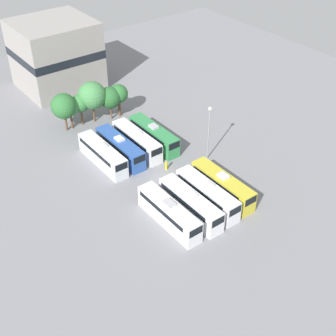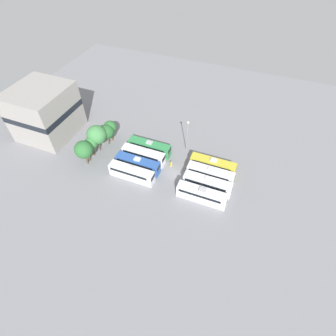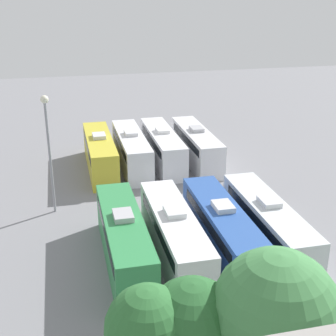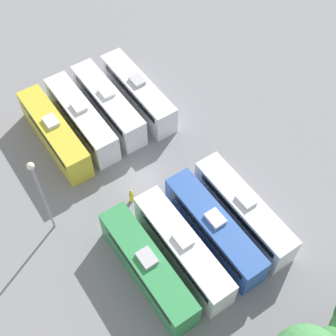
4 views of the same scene
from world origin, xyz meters
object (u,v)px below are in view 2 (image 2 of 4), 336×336
bus_6 (143,155)px  tree_3 (96,135)px  worker_person (171,164)px  tree_5 (110,127)px  tree_1 (86,148)px  tree_2 (91,143)px  tree_4 (107,132)px  tree_0 (84,150)px  bus_3 (213,165)px  bus_7 (150,147)px  bus_1 (207,184)px  bus_2 (210,174)px  bus_5 (138,164)px  bus_4 (132,173)px  depot_building (45,112)px  light_pole (188,132)px  bus_0 (202,195)px

bus_6 → tree_3: size_ratio=1.45×
worker_person → tree_5: (3.35, 18.67, 3.67)m
tree_1 → tree_2: size_ratio=1.03×
tree_5 → tree_4: bearing=179.2°
bus_6 → tree_0: (-6.32, 12.68, 2.94)m
bus_3 → tree_5: size_ratio=1.79×
tree_1 → tree_4: bearing=-10.2°
bus_7 → tree_5: bearing=86.9°
bus_1 → bus_7: size_ratio=1.00×
tree_3 → tree_2: bearing=171.6°
bus_2 → bus_1: bearing=-176.8°
bus_5 → tree_3: (2.38, 12.44, 3.40)m
bus_4 → bus_7: size_ratio=1.00×
bus_4 → tree_1: 13.02m
depot_building → bus_3: bearing=-86.9°
tree_5 → light_pole: bearing=-79.6°
bus_0 → bus_3: same height
tree_1 → tree_5: (9.11, -1.35, 0.13)m
bus_5 → bus_6: bearing=0.6°
bus_6 → tree_2: bearing=104.0°
bus_7 → worker_person: 7.63m
bus_4 → bus_7: same height
bus_4 → tree_0: tree_0 is taller
bus_6 → tree_5: 12.29m
bus_1 → tree_5: bearing=76.4°
bus_7 → tree_1: (-8.48, 12.96, 2.51)m
tree_2 → tree_5: size_ratio=0.95×
bus_2 → tree_4: (2.03, 28.75, 2.45)m
tree_0 → tree_1: size_ratio=1.15×
bus_2 → bus_7: 17.41m
tree_0 → tree_2: tree_0 is taller
bus_1 → tree_4: size_ratio=1.79×
bus_3 → light_pole: light_pole is taller
bus_2 → depot_building: bearing=89.3°
tree_0 → tree_5: tree_0 is taller
bus_0 → bus_6: (6.54, 17.22, 0.00)m
tree_1 → bus_2: bearing=-80.0°
light_pole → bus_3: bearing=-118.2°
bus_5 → tree_3: bearing=79.1°
bus_1 → light_pole: bearing=38.9°
bus_0 → bus_5: (3.28, 17.19, 0.00)m
bus_4 → light_pole: (14.07, -8.90, 4.40)m
bus_4 → tree_2: (3.31, 12.74, 2.44)m
bus_7 → worker_person: bearing=-111.1°
light_pole → worker_person: bearing=167.3°
bus_4 → depot_building: (7.15, 29.13, 5.03)m
bus_5 → bus_3: bearing=-69.4°
bus_5 → light_pole: light_pole is taller
bus_5 → bus_6: same height
bus_2 → bus_7: size_ratio=1.00×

